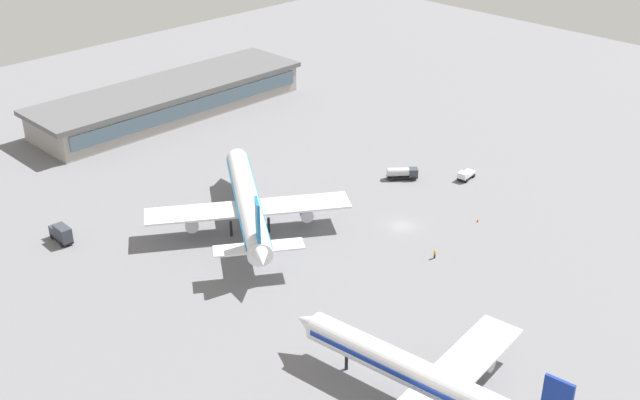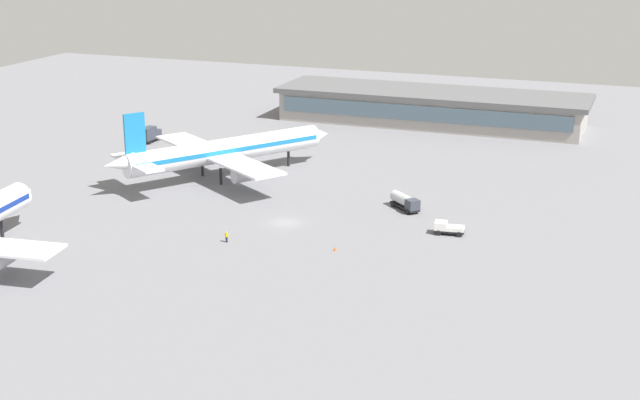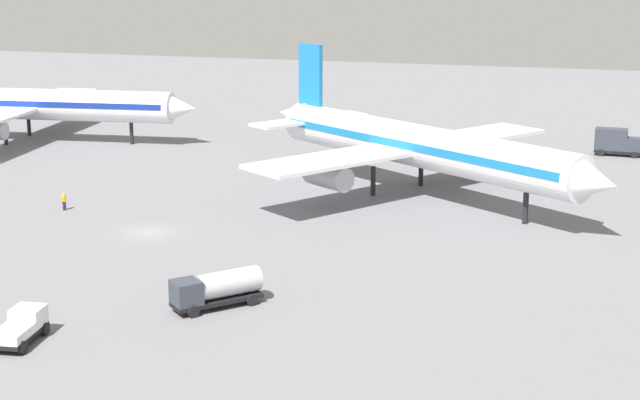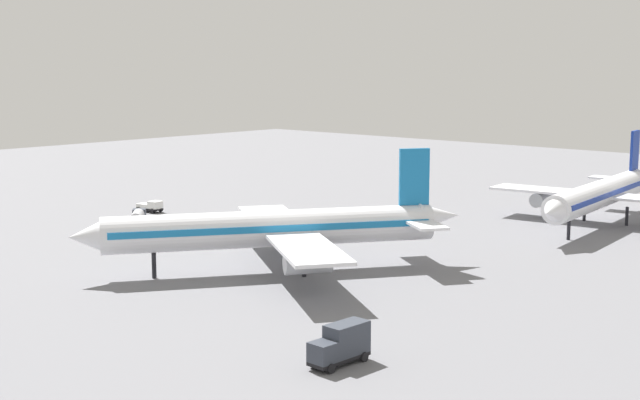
% 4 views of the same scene
% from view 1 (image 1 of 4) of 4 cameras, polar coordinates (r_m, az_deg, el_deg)
% --- Properties ---
extents(ground, '(288.00, 288.00, 0.00)m').
position_cam_1_polar(ground, '(147.97, 5.88, -1.88)').
color(ground, slate).
extents(terminal_building, '(70.77, 19.57, 7.54)m').
position_cam_1_polar(terminal_building, '(201.95, -10.66, 7.13)').
color(terminal_building, '#9E9993').
rests_on(terminal_building, ground).
extents(airplane_at_gate, '(35.43, 43.92, 13.37)m').
position_cam_1_polar(airplane_at_gate, '(104.71, 7.96, -12.69)').
color(airplane_at_gate, white).
rests_on(airplane_at_gate, ground).
extents(airplane_taxiing, '(34.08, 40.42, 14.09)m').
position_cam_1_polar(airplane_taxiing, '(145.00, -5.21, -0.19)').
color(airplane_taxiing, white).
rests_on(airplane_taxiing, ground).
extents(fuel_truck, '(5.96, 5.62, 2.50)m').
position_cam_1_polar(fuel_truck, '(165.43, 5.90, 1.94)').
color(fuel_truck, black).
rests_on(fuel_truck, ground).
extents(catering_truck, '(2.37, 5.67, 3.30)m').
position_cam_1_polar(catering_truck, '(148.79, -18.03, -2.27)').
color(catering_truck, black).
rests_on(catering_truck, ground).
extents(pushback_tractor, '(4.60, 2.67, 1.90)m').
position_cam_1_polar(pushback_tractor, '(167.36, 10.38, 1.78)').
color(pushback_tractor, black).
rests_on(pushback_tractor, ground).
extents(ground_crew_worker, '(0.57, 0.45, 1.67)m').
position_cam_1_polar(ground_crew_worker, '(138.44, 8.21, -3.83)').
color(ground_crew_worker, '#1E2338').
rests_on(ground_crew_worker, ground).
extents(safety_cone_near_gate, '(0.44, 0.44, 0.60)m').
position_cam_1_polar(safety_cone_near_gate, '(151.44, 11.22, -1.44)').
color(safety_cone_near_gate, '#EA590C').
rests_on(safety_cone_near_gate, ground).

